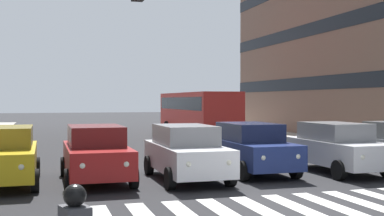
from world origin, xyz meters
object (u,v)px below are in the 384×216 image
(car_1, at_px, (337,147))
(bus_behind_traffic, at_px, (197,110))
(car_2, at_px, (251,147))
(car_4, at_px, (96,153))
(car_3, at_px, (186,152))
(car_5, at_px, (4,155))

(car_1, bearing_deg, bus_behind_traffic, -90.00)
(car_2, relative_size, car_4, 1.00)
(car_4, bearing_deg, bus_behind_traffic, -117.35)
(car_2, bearing_deg, car_3, 16.24)
(car_3, relative_size, bus_behind_traffic, 0.42)
(car_1, bearing_deg, car_5, -3.39)
(car_1, xyz_separation_m, car_5, (10.89, -0.64, 0.00))
(car_3, bearing_deg, car_5, -7.30)
(car_4, bearing_deg, car_2, -177.30)
(bus_behind_traffic, bearing_deg, car_2, 79.34)
(car_4, height_order, bus_behind_traffic, bus_behind_traffic)
(car_1, bearing_deg, car_4, -3.06)
(car_1, bearing_deg, car_3, 0.52)
(car_3, distance_m, car_5, 5.46)
(car_5, bearing_deg, car_4, 175.61)
(car_1, relative_size, car_2, 1.00)
(car_4, xyz_separation_m, bus_behind_traffic, (-8.22, -15.89, 0.97))
(bus_behind_traffic, bearing_deg, car_1, 90.00)
(car_2, height_order, car_5, same)
(car_3, xyz_separation_m, car_4, (2.74, -0.49, 0.00))
(car_1, bearing_deg, car_2, -13.15)
(car_1, xyz_separation_m, car_3, (5.47, 0.05, 0.00))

